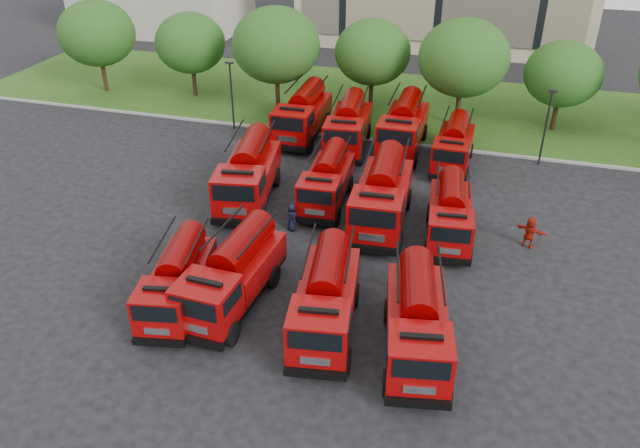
% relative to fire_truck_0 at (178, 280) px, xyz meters
% --- Properties ---
extents(ground, '(140.00, 140.00, 0.00)m').
position_rel_fire_truck_0_xyz_m(ground, '(3.97, 3.26, -1.46)').
color(ground, black).
rests_on(ground, ground).
extents(lawn, '(70.00, 16.00, 0.12)m').
position_rel_fire_truck_0_xyz_m(lawn, '(3.97, 29.26, -1.40)').
color(lawn, '#234512').
rests_on(lawn, ground).
extents(curb, '(70.00, 0.30, 0.14)m').
position_rel_fire_truck_0_xyz_m(curb, '(3.97, 21.16, -1.39)').
color(curb, gray).
rests_on(curb, ground).
extents(tree_0, '(6.30, 6.30, 7.70)m').
position_rel_fire_truck_0_xyz_m(tree_0, '(-20.03, 25.26, 3.56)').
color(tree_0, '#382314').
rests_on(tree_0, ground).
extents(tree_1, '(5.71, 5.71, 6.98)m').
position_rel_fire_truck_0_xyz_m(tree_1, '(-12.03, 26.26, 3.09)').
color(tree_1, '#382314').
rests_on(tree_1, ground).
extents(tree_2, '(6.72, 6.72, 8.22)m').
position_rel_fire_truck_0_xyz_m(tree_2, '(-4.03, 24.76, 3.90)').
color(tree_2, '#382314').
rests_on(tree_2, ground).
extents(tree_3, '(5.88, 5.88, 7.19)m').
position_rel_fire_truck_0_xyz_m(tree_3, '(2.97, 27.26, 3.23)').
color(tree_3, '#382314').
rests_on(tree_3, ground).
extents(tree_4, '(6.55, 6.55, 8.01)m').
position_rel_fire_truck_0_xyz_m(tree_4, '(9.97, 25.76, 3.76)').
color(tree_4, '#382314').
rests_on(tree_4, ground).
extents(tree_5, '(5.46, 5.46, 6.68)m').
position_rel_fire_truck_0_xyz_m(tree_5, '(16.97, 26.76, 2.89)').
color(tree_5, '#382314').
rests_on(tree_5, ground).
extents(lamp_post_0, '(0.60, 0.25, 5.11)m').
position_rel_fire_truck_0_xyz_m(lamp_post_0, '(-6.03, 20.46, 1.44)').
color(lamp_post_0, black).
rests_on(lamp_post_0, ground).
extents(lamp_post_1, '(0.60, 0.25, 5.11)m').
position_rel_fire_truck_0_xyz_m(lamp_post_1, '(15.97, 20.46, 1.44)').
color(lamp_post_1, black).
rests_on(lamp_post_1, ground).
extents(fire_truck_0, '(3.37, 6.66, 2.90)m').
position_rel_fire_truck_0_xyz_m(fire_truck_0, '(0.00, 0.00, 0.00)').
color(fire_truck_0, black).
rests_on(fire_truck_0, ground).
extents(fire_truck_1, '(2.97, 7.28, 3.25)m').
position_rel_fire_truck_0_xyz_m(fire_truck_1, '(2.31, 0.89, 0.18)').
color(fire_truck_1, black).
rests_on(fire_truck_1, ground).
extents(fire_truck_2, '(3.48, 7.33, 3.20)m').
position_rel_fire_truck_0_xyz_m(fire_truck_2, '(6.81, 0.38, 0.15)').
color(fire_truck_2, black).
rests_on(fire_truck_2, ground).
extents(fire_truck_3, '(3.65, 7.36, 3.21)m').
position_rel_fire_truck_0_xyz_m(fire_truck_3, '(10.79, -0.01, 0.15)').
color(fire_truck_3, black).
rests_on(fire_truck_3, ground).
extents(fire_truck_4, '(4.00, 8.12, 3.54)m').
position_rel_fire_truck_0_xyz_m(fire_truck_4, '(-0.73, 10.41, 0.32)').
color(fire_truck_4, black).
rests_on(fire_truck_4, ground).
extents(fire_truck_5, '(2.76, 6.72, 3.00)m').
position_rel_fire_truck_0_xyz_m(fire_truck_5, '(3.79, 11.34, 0.05)').
color(fire_truck_5, black).
rests_on(fire_truck_5, ground).
extents(fire_truck_6, '(3.29, 8.01, 3.57)m').
position_rel_fire_truck_0_xyz_m(fire_truck_6, '(7.34, 9.93, 0.34)').
color(fire_truck_6, black).
rests_on(fire_truck_6, ground).
extents(fire_truck_7, '(2.88, 6.65, 2.94)m').
position_rel_fire_truck_0_xyz_m(fire_truck_7, '(11.12, 9.45, 0.02)').
color(fire_truck_7, black).
rests_on(fire_truck_7, ground).
extents(fire_truck_8, '(2.95, 7.67, 3.46)m').
position_rel_fire_truck_0_xyz_m(fire_truck_8, '(-0.62, 20.59, 0.28)').
color(fire_truck_8, black).
rests_on(fire_truck_8, ground).
extents(fire_truck_9, '(3.32, 7.60, 3.36)m').
position_rel_fire_truck_0_xyz_m(fire_truck_9, '(3.06, 19.46, 0.23)').
color(fire_truck_9, black).
rests_on(fire_truck_9, ground).
extents(fire_truck_10, '(2.88, 7.67, 3.48)m').
position_rel_fire_truck_0_xyz_m(fire_truck_10, '(6.76, 20.38, 0.29)').
color(fire_truck_10, black).
rests_on(fire_truck_10, ground).
extents(fire_truck_11, '(2.42, 6.47, 2.93)m').
position_rel_fire_truck_0_xyz_m(fire_truck_11, '(10.39, 18.62, 0.02)').
color(fire_truck_11, black).
rests_on(fire_truck_11, ground).
extents(firefighter_0, '(0.86, 0.80, 1.90)m').
position_rel_fire_truck_0_xyz_m(firefighter_0, '(7.65, -0.98, -1.46)').
color(firefighter_0, '#A21B0C').
rests_on(firefighter_0, ground).
extents(firefighter_1, '(0.81, 0.73, 1.47)m').
position_rel_fire_truck_0_xyz_m(firefighter_1, '(2.35, -2.34, -1.46)').
color(firefighter_1, '#A21B0C').
rests_on(firefighter_1, ground).
extents(firefighter_2, '(0.78, 1.02, 1.53)m').
position_rel_fire_truck_0_xyz_m(firefighter_2, '(11.84, -0.41, -1.46)').
color(firefighter_2, '#A21B0C').
rests_on(firefighter_2, ground).
extents(firefighter_3, '(1.42, 1.10, 1.95)m').
position_rel_fire_truck_0_xyz_m(firefighter_3, '(10.78, -0.92, -1.46)').
color(firefighter_3, black).
rests_on(firefighter_3, ground).
extents(firefighter_4, '(0.92, 0.93, 1.61)m').
position_rel_fire_truck_0_xyz_m(firefighter_4, '(2.79, 7.80, -1.46)').
color(firefighter_4, black).
rests_on(firefighter_4, ground).
extents(firefighter_5, '(1.76, 1.25, 1.74)m').
position_rel_fire_truck_0_xyz_m(firefighter_5, '(15.30, 9.68, -1.46)').
color(firefighter_5, '#A21B0C').
rests_on(firefighter_5, ground).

